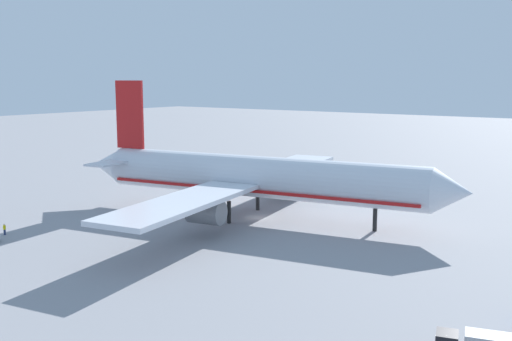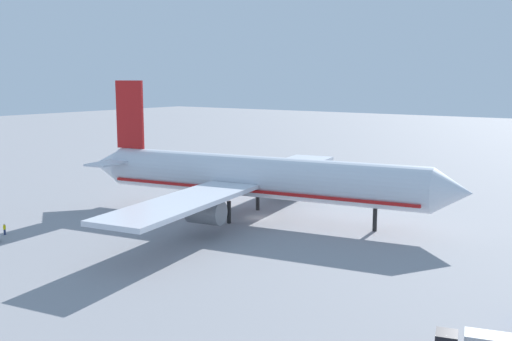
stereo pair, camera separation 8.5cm
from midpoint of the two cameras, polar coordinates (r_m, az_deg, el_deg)
The scene contains 5 objects.
ground_plane at distance 102.40m, azimuth 0.31°, elevation -4.62°, with size 600.00×600.00×0.00m, color gray.
airliner at distance 101.51m, azimuth -0.27°, elevation -0.68°, with size 71.08×71.85×23.62m.
baggage_cart_0 at distance 144.32m, azimuth 4.76°, elevation -0.40°, with size 1.96×3.46×1.27m.
ground_worker_0 at distance 99.33m, azimuth -23.18°, elevation -5.26°, with size 0.56×0.56×1.74m.
traffic_cone_1 at distance 149.96m, azimuth -6.75°, elevation -0.25°, with size 0.36×0.36×0.55m, color orange.
Camera 2 is at (57.69, -81.15, 23.93)m, focal length 41.24 mm.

